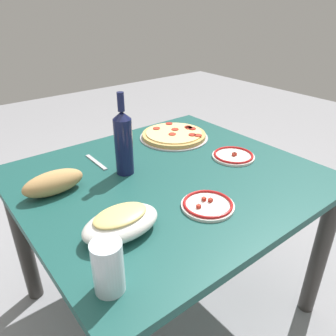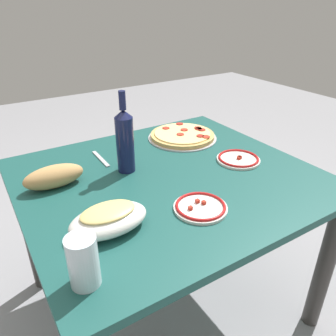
{
  "view_description": "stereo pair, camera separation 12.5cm",
  "coord_description": "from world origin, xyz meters",
  "px_view_note": "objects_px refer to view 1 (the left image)",
  "views": [
    {
      "loc": [
        0.7,
        0.89,
        1.33
      ],
      "look_at": [
        0.0,
        0.0,
        0.74
      ],
      "focal_mm": 35.16,
      "sensor_mm": 36.0,
      "label": 1
    },
    {
      "loc": [
        0.6,
        0.96,
        1.33
      ],
      "look_at": [
        0.0,
        0.0,
        0.74
      ],
      "focal_mm": 35.16,
      "sensor_mm": 36.0,
      "label": 2
    }
  ],
  "objects_px": {
    "side_plate_far": "(208,205)",
    "pepperoni_pizza": "(174,135)",
    "baked_pasta_dish": "(121,222)",
    "water_glass": "(108,267)",
    "bread_loaf": "(53,183)",
    "wine_bottle": "(123,142)",
    "side_plate_near": "(233,156)",
    "dining_table": "(168,199)"
  },
  "relations": [
    {
      "from": "side_plate_far",
      "to": "pepperoni_pizza",
      "type": "bearing_deg",
      "value": -118.78
    },
    {
      "from": "pepperoni_pizza",
      "to": "side_plate_far",
      "type": "bearing_deg",
      "value": 61.22
    },
    {
      "from": "baked_pasta_dish",
      "to": "side_plate_far",
      "type": "relative_size",
      "value": 1.35
    },
    {
      "from": "baked_pasta_dish",
      "to": "water_glass",
      "type": "height_order",
      "value": "water_glass"
    },
    {
      "from": "baked_pasta_dish",
      "to": "bread_loaf",
      "type": "relative_size",
      "value": 1.1
    },
    {
      "from": "pepperoni_pizza",
      "to": "wine_bottle",
      "type": "distance_m",
      "value": 0.43
    },
    {
      "from": "pepperoni_pizza",
      "to": "bread_loaf",
      "type": "relative_size",
      "value": 1.55
    },
    {
      "from": "pepperoni_pizza",
      "to": "wine_bottle",
      "type": "height_order",
      "value": "wine_bottle"
    },
    {
      "from": "wine_bottle",
      "to": "side_plate_near",
      "type": "bearing_deg",
      "value": 158.42
    },
    {
      "from": "side_plate_near",
      "to": "wine_bottle",
      "type": "bearing_deg",
      "value": -21.58
    },
    {
      "from": "baked_pasta_dish",
      "to": "side_plate_near",
      "type": "relative_size",
      "value": 1.31
    },
    {
      "from": "dining_table",
      "to": "water_glass",
      "type": "height_order",
      "value": "water_glass"
    },
    {
      "from": "pepperoni_pizza",
      "to": "side_plate_near",
      "type": "distance_m",
      "value": 0.34
    },
    {
      "from": "baked_pasta_dish",
      "to": "dining_table",
      "type": "bearing_deg",
      "value": -149.24
    },
    {
      "from": "wine_bottle",
      "to": "pepperoni_pizza",
      "type": "bearing_deg",
      "value": -157.25
    },
    {
      "from": "dining_table",
      "to": "bread_loaf",
      "type": "height_order",
      "value": "bread_loaf"
    },
    {
      "from": "dining_table",
      "to": "bread_loaf",
      "type": "relative_size",
      "value": 5.11
    },
    {
      "from": "side_plate_near",
      "to": "side_plate_far",
      "type": "xyz_separation_m",
      "value": [
        0.35,
        0.2,
        0.0
      ]
    },
    {
      "from": "dining_table",
      "to": "water_glass",
      "type": "xyz_separation_m",
      "value": [
        0.46,
        0.36,
        0.18
      ]
    },
    {
      "from": "bread_loaf",
      "to": "baked_pasta_dish",
      "type": "bearing_deg",
      "value": 101.3
    },
    {
      "from": "side_plate_far",
      "to": "bread_loaf",
      "type": "distance_m",
      "value": 0.54
    },
    {
      "from": "wine_bottle",
      "to": "water_glass",
      "type": "height_order",
      "value": "wine_bottle"
    },
    {
      "from": "dining_table",
      "to": "side_plate_near",
      "type": "height_order",
      "value": "side_plate_near"
    },
    {
      "from": "wine_bottle",
      "to": "side_plate_far",
      "type": "distance_m",
      "value": 0.41
    },
    {
      "from": "baked_pasta_dish",
      "to": "bread_loaf",
      "type": "distance_m",
      "value": 0.35
    },
    {
      "from": "dining_table",
      "to": "pepperoni_pizza",
      "type": "bearing_deg",
      "value": -132.86
    },
    {
      "from": "dining_table",
      "to": "pepperoni_pizza",
      "type": "xyz_separation_m",
      "value": [
        -0.26,
        -0.28,
        0.13
      ]
    },
    {
      "from": "baked_pasta_dish",
      "to": "side_plate_far",
      "type": "xyz_separation_m",
      "value": [
        -0.3,
        0.06,
        -0.03
      ]
    },
    {
      "from": "water_glass",
      "to": "side_plate_far",
      "type": "xyz_separation_m",
      "value": [
        -0.43,
        -0.1,
        -0.06
      ]
    },
    {
      "from": "pepperoni_pizza",
      "to": "baked_pasta_dish",
      "type": "height_order",
      "value": "baked_pasta_dish"
    },
    {
      "from": "side_plate_near",
      "to": "baked_pasta_dish",
      "type": "bearing_deg",
      "value": 12.4
    },
    {
      "from": "pepperoni_pizza",
      "to": "wine_bottle",
      "type": "relative_size",
      "value": 1.04
    },
    {
      "from": "baked_pasta_dish",
      "to": "bread_loaf",
      "type": "height_order",
      "value": "bread_loaf"
    },
    {
      "from": "pepperoni_pizza",
      "to": "water_glass",
      "type": "distance_m",
      "value": 0.97
    },
    {
      "from": "side_plate_far",
      "to": "bread_loaf",
      "type": "relative_size",
      "value": 0.82
    },
    {
      "from": "pepperoni_pizza",
      "to": "side_plate_far",
      "type": "xyz_separation_m",
      "value": [
        0.29,
        0.54,
        -0.01
      ]
    },
    {
      "from": "pepperoni_pizza",
      "to": "side_plate_far",
      "type": "height_order",
      "value": "pepperoni_pizza"
    },
    {
      "from": "pepperoni_pizza",
      "to": "water_glass",
      "type": "xyz_separation_m",
      "value": [
        0.72,
        0.64,
        0.05
      ]
    },
    {
      "from": "side_plate_near",
      "to": "water_glass",
      "type": "bearing_deg",
      "value": 21.37
    },
    {
      "from": "dining_table",
      "to": "side_plate_far",
      "type": "height_order",
      "value": "side_plate_far"
    },
    {
      "from": "side_plate_near",
      "to": "side_plate_far",
      "type": "distance_m",
      "value": 0.41
    },
    {
      "from": "wine_bottle",
      "to": "water_glass",
      "type": "distance_m",
      "value": 0.59
    }
  ]
}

